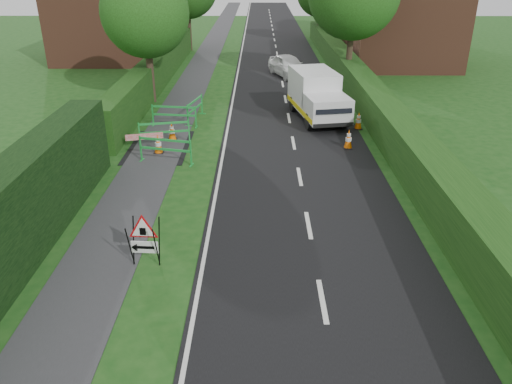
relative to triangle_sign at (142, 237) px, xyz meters
name	(u,v)px	position (x,y,z in m)	size (l,w,h in m)	color
ground	(208,331)	(1.80, -2.42, -0.84)	(120.00, 120.00, 0.00)	#164413
road_surface	(276,48)	(4.30, 32.58, -0.84)	(6.00, 90.00, 0.02)	black
footpath	(211,48)	(-1.20, 32.58, -0.84)	(2.00, 90.00, 0.02)	#2D2D30
hedge_west_far	(159,84)	(-3.20, 19.58, -0.84)	(1.00, 24.00, 1.80)	#14380F
hedge_east	(368,113)	(8.30, 13.58, -0.84)	(1.20, 50.00, 1.50)	#14380F
house_west	(107,19)	(-8.20, 27.58, 2.05)	(7.50, 7.40, 7.88)	brown
house_east_a	(403,22)	(12.80, 25.58, 2.05)	(7.50, 7.40, 7.88)	brown
house_east_b	(375,4)	(13.80, 39.58, 2.05)	(7.50, 7.40, 7.88)	brown
tree_nw	(145,13)	(-2.80, 15.58, 3.64)	(4.40, 4.40, 6.70)	#2D2116
triangle_sign	(142,237)	(0.00, 0.00, 0.00)	(0.88, 0.88, 1.21)	black
works_van	(317,95)	(5.61, 12.65, 0.30)	(2.66, 4.96, 2.15)	silver
traffic_cone_0	(349,139)	(6.47, 8.50, -0.45)	(0.38, 0.38, 0.79)	black
traffic_cone_1	(359,121)	(7.32, 10.99, -0.45)	(0.38, 0.38, 0.79)	black
traffic_cone_2	(333,109)	(6.41, 12.77, -0.45)	(0.38, 0.38, 0.79)	black
traffic_cone_3	(158,144)	(-1.09, 7.91, -0.45)	(0.38, 0.38, 0.79)	black
traffic_cone_4	(172,131)	(-0.79, 9.44, -0.45)	(0.38, 0.38, 0.79)	black
ped_barrier_0	(165,147)	(-0.62, 6.85, -0.21)	(2.08, 0.82, 1.00)	green
ped_barrier_1	(164,130)	(-1.00, 8.88, -0.21)	(2.09, 0.76, 1.00)	green
ped_barrier_2	(174,113)	(-0.98, 11.28, -0.21)	(2.09, 0.61, 1.00)	green
ped_barrier_3	(195,107)	(-0.15, 12.34, -0.21)	(0.80, 2.09, 1.00)	green
redwhite_plank	(145,147)	(-1.78, 8.60, -0.84)	(1.50, 0.04, 0.25)	red
hatchback_car	(288,66)	(4.75, 21.88, -0.17)	(1.58, 3.93, 1.34)	white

